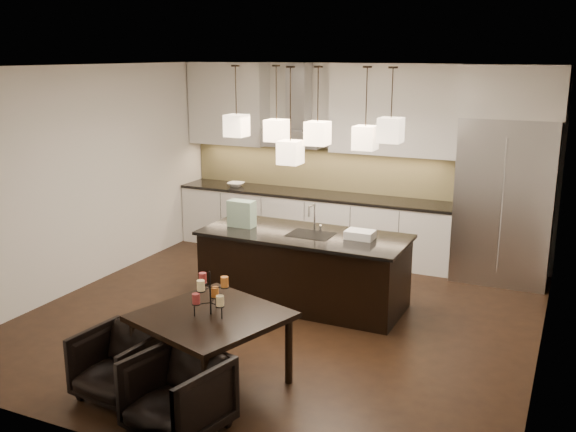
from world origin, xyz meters
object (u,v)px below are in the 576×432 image
at_px(dining_table, 212,349).
at_px(armchair_left, 119,364).
at_px(island_body, 304,270).
at_px(refrigerator, 505,201).
at_px(armchair_right, 177,395).

xyz_separation_m(dining_table, armchair_left, (-0.64, -0.51, -0.04)).
xyz_separation_m(island_body, dining_table, (0.03, -2.15, -0.08)).
relative_size(island_body, armchair_left, 3.61).
height_order(refrigerator, island_body, refrigerator).
bearing_deg(armchair_left, refrigerator, 65.61).
bearing_deg(armchair_left, armchair_right, -11.87).
distance_m(island_body, armchair_right, 2.92).
height_order(dining_table, armchair_left, dining_table).
bearing_deg(refrigerator, armchair_left, -120.27).
xyz_separation_m(refrigerator, armchair_right, (-1.87, -4.78, -0.75)).
distance_m(refrigerator, island_body, 2.84).
bearing_deg(armchair_left, island_body, 83.04).
height_order(dining_table, armchair_right, dining_table).
height_order(refrigerator, dining_table, refrigerator).
xyz_separation_m(island_body, armchair_left, (-0.61, -2.66, -0.12)).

